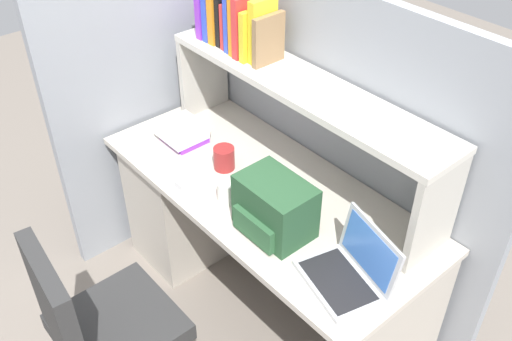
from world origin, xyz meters
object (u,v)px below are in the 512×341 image
object	(u,v)px
laptop	(350,270)
snack_canister	(224,158)
backpack	(274,208)
computer_mouse	(188,182)
paper_cup	(226,192)

from	to	relation	value
laptop	snack_canister	xyz separation A→B (m)	(-0.83, 0.07, 0.00)
backpack	snack_canister	distance (m)	0.46
laptop	computer_mouse	distance (m)	0.84
snack_canister	computer_mouse	bearing A→B (deg)	-91.25
laptop	computer_mouse	bearing A→B (deg)	-171.16
backpack	computer_mouse	size ratio (longest dim) A/B	2.88
backpack	computer_mouse	bearing A→B (deg)	-167.83
backpack	paper_cup	size ratio (longest dim) A/B	3.13
laptop	paper_cup	xyz separation A→B (m)	(-0.64, -0.07, -0.00)
laptop	snack_canister	world-z (taller)	laptop
backpack	paper_cup	world-z (taller)	backpack
laptop	backpack	size ratio (longest dim) A/B	1.21
laptop	backpack	world-z (taller)	backpack
laptop	backpack	bearing A→B (deg)	-175.22
paper_cup	snack_canister	xyz separation A→B (m)	(-0.19, 0.14, 0.01)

